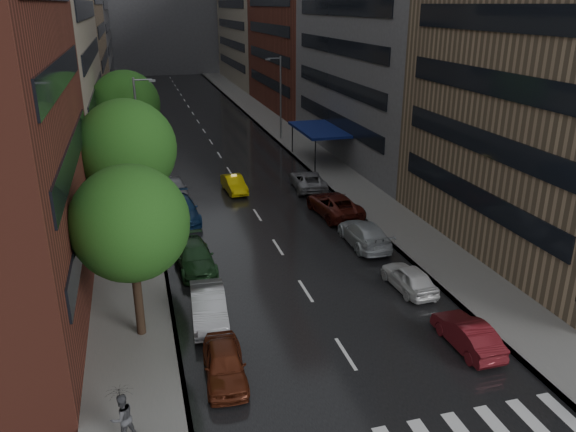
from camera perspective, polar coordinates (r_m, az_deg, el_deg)
name	(u,v)px	position (r m, az deg, el deg)	size (l,w,h in m)	color
ground	(384,414)	(22.63, 9.71, -19.20)	(220.00, 220.00, 0.00)	gray
road	(206,134)	(67.54, -8.31, 8.21)	(14.00, 140.00, 0.01)	black
sidewalk_left	(127,138)	(67.06, -16.02, 7.59)	(4.00, 140.00, 0.15)	gray
sidewalk_right	(280,130)	(69.17, -0.83, 8.77)	(4.00, 140.00, 0.15)	gray
tree_near	(130,224)	(25.01, -15.74, -0.75)	(5.13, 5.13, 8.17)	#382619
tree_mid	(127,149)	(34.73, -16.05, 6.57)	(5.86, 5.86, 9.35)	#382619
tree_far	(126,105)	(50.81, -16.16, 10.80)	(5.82, 5.82, 9.27)	#382619
taxi	(234,184)	(46.01, -5.49, 3.25)	(1.41, 4.05, 1.34)	yellow
parked_cars_left	(191,243)	(34.74, -9.85, -2.77)	(2.55, 28.59, 1.57)	#572111
parked_cars_right	(348,219)	(38.33, 6.16, -0.28)	(3.07, 28.69, 1.59)	maroon
ped_black_umbrella	(121,410)	(21.17, -16.57, -18.33)	(1.09, 1.02, 2.09)	#47484C
street_lamp_left	(139,132)	(46.49, -14.86, 8.22)	(1.74, 0.22, 9.00)	gray
street_lamp_right	(280,96)	(63.23, -0.83, 12.07)	(1.74, 0.22, 9.00)	gray
awning	(319,130)	(54.46, 3.17, 8.75)	(4.00, 8.00, 3.12)	navy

